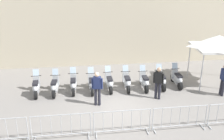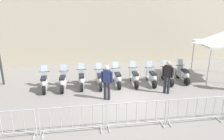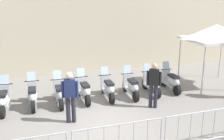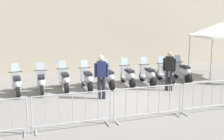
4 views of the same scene
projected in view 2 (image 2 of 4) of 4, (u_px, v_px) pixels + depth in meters
ground_plane at (125, 102)px, 10.16m from camera, size 120.00×120.00×0.00m
motorcycle_0 at (44, 82)px, 11.39m from camera, size 0.67×1.71×1.24m
motorcycle_1 at (63, 81)px, 11.50m from camera, size 0.56×1.73×1.24m
motorcycle_2 at (82, 80)px, 11.76m from camera, size 0.60×1.72×1.24m
motorcycle_3 at (100, 79)px, 11.80m from camera, size 0.60×1.72×1.24m
motorcycle_4 at (117, 78)px, 12.01m from camera, size 0.63×1.72×1.24m
motorcycle_5 at (134, 77)px, 12.11m from camera, size 0.57×1.73×1.24m
motorcycle_6 at (152, 77)px, 12.17m from camera, size 0.57×1.73×1.24m
motorcycle_7 at (168, 76)px, 12.37m from camera, size 0.57×1.73×1.24m
motorcycle_8 at (183, 75)px, 12.57m from camera, size 0.56×1.73×1.24m
barrier_segment_0 at (1, 125)px, 7.32m from camera, size 2.28×0.70×1.07m
barrier_segment_1 at (72, 120)px, 7.65m from camera, size 2.28×0.70×1.07m
barrier_segment_2 at (136, 115)px, 7.98m from camera, size 2.28×0.70×1.07m
barrier_segment_3 at (196, 110)px, 8.32m from camera, size 2.28×0.70×1.07m
officer_mid_plaza at (167, 75)px, 10.85m from camera, size 0.51×0.35×1.73m
officer_by_barriers at (107, 81)px, 10.14m from camera, size 0.55×0.25×1.73m
canopy_tent at (223, 38)px, 12.39m from camera, size 2.56×2.56×2.91m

